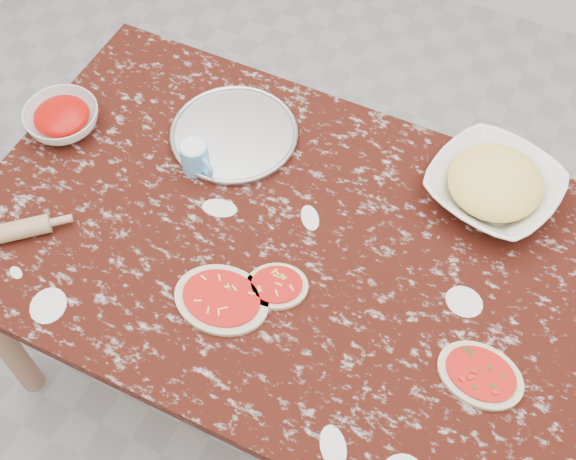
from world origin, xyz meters
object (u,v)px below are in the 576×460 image
at_px(worktable, 288,259).
at_px(pizza_tray, 234,135).
at_px(cheese_bowl, 493,188).
at_px(sauce_bowl, 63,119).
at_px(rolling_pin, 1,234).
at_px(flour_mug, 196,157).

relative_size(worktable, pizza_tray, 4.70).
bearing_deg(cheese_bowl, sauce_bowl, -166.22).
relative_size(sauce_bowl, rolling_pin, 0.84).
distance_m(pizza_tray, rolling_pin, 0.65).
bearing_deg(pizza_tray, rolling_pin, -123.37).
bearing_deg(sauce_bowl, rolling_pin, -78.23).
xyz_separation_m(sauce_bowl, flour_mug, (0.40, 0.03, 0.01)).
bearing_deg(flour_mug, cheese_bowl, 18.61).
relative_size(sauce_bowl, flour_mug, 1.87).
bearing_deg(sauce_bowl, flour_mug, 4.52).
relative_size(cheese_bowl, rolling_pin, 1.33).
bearing_deg(sauce_bowl, cheese_bowl, 13.78).
bearing_deg(cheese_bowl, worktable, -139.65).
xyz_separation_m(sauce_bowl, cheese_bowl, (1.13, 0.28, 0.01)).
bearing_deg(cheese_bowl, pizza_tray, -171.33).
xyz_separation_m(sauce_bowl, rolling_pin, (0.08, -0.37, -0.01)).
bearing_deg(flour_mug, worktable, -18.11).
distance_m(pizza_tray, sauce_bowl, 0.47).
bearing_deg(rolling_pin, worktable, 25.24).
bearing_deg(sauce_bowl, pizza_tray, 21.41).
bearing_deg(pizza_tray, sauce_bowl, -158.59).
relative_size(pizza_tray, cheese_bowl, 1.06).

